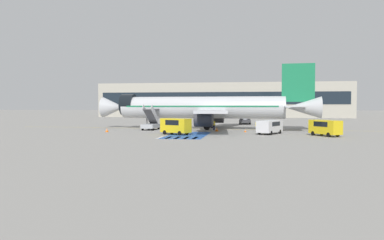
% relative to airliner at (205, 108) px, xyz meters
% --- Properties ---
extents(ground_plane, '(600.00, 600.00, 0.00)m').
position_rel_airliner_xyz_m(ground_plane, '(-1.28, -0.62, -3.96)').
color(ground_plane, gray).
extents(apron_leadline_yellow, '(74.31, 3.75, 0.01)m').
position_rel_airliner_xyz_m(apron_leadline_yellow, '(-0.67, 0.03, -3.96)').
color(apron_leadline_yellow, gold).
rests_on(apron_leadline_yellow, ground_plane).
extents(apron_stand_patch_blue, '(5.59, 13.73, 0.01)m').
position_rel_airliner_xyz_m(apron_stand_patch_blue, '(-0.67, -14.96, -3.96)').
color(apron_stand_patch_blue, '#2856A8').
rests_on(apron_stand_patch_blue, ground_plane).
extents(apron_walkway_bar_0, '(0.44, 3.60, 0.01)m').
position_rel_airliner_xyz_m(apron_walkway_bar_0, '(-3.67, -19.67, -3.96)').
color(apron_walkway_bar_0, silver).
rests_on(apron_walkway_bar_0, ground_plane).
extents(apron_walkway_bar_1, '(0.44, 3.60, 0.01)m').
position_rel_airliner_xyz_m(apron_walkway_bar_1, '(-2.47, -19.67, -3.96)').
color(apron_walkway_bar_1, silver).
rests_on(apron_walkway_bar_1, ground_plane).
extents(apron_walkway_bar_2, '(0.44, 3.60, 0.01)m').
position_rel_airliner_xyz_m(apron_walkway_bar_2, '(-1.27, -19.67, -3.96)').
color(apron_walkway_bar_2, silver).
rests_on(apron_walkway_bar_2, ground_plane).
extents(apron_walkway_bar_3, '(0.44, 3.60, 0.01)m').
position_rel_airliner_xyz_m(apron_walkway_bar_3, '(-0.07, -19.67, -3.96)').
color(apron_walkway_bar_3, silver).
rests_on(apron_walkway_bar_3, ground_plane).
extents(apron_walkway_bar_4, '(0.44, 3.60, 0.01)m').
position_rel_airliner_xyz_m(apron_walkway_bar_4, '(1.13, -19.67, -3.96)').
color(apron_walkway_bar_4, silver).
rests_on(apron_walkway_bar_4, ground_plane).
extents(airliner, '(40.99, 34.15, 11.74)m').
position_rel_airliner_xyz_m(airliner, '(0.00, 0.00, 0.00)').
color(airliner, silver).
rests_on(airliner, ground_plane).
extents(boarding_stairs_forward, '(2.43, 5.32, 4.56)m').
position_rel_airliner_xyz_m(boarding_stairs_forward, '(-9.24, -4.12, -2.90)').
color(boarding_stairs_forward, '#ADB2BA').
rests_on(boarding_stairs_forward, ground_plane).
extents(fuel_tanker, '(2.81, 9.04, 3.43)m').
position_rel_airliner_xyz_m(fuel_tanker, '(6.96, 20.85, -2.24)').
color(fuel_tanker, '#38383D').
rests_on(fuel_tanker, ground_plane).
extents(service_van_0, '(4.21, 5.70, 2.07)m').
position_rel_airliner_xyz_m(service_van_0, '(11.28, -11.02, -2.72)').
color(service_van_0, silver).
rests_on(service_van_0, ground_plane).
extents(service_van_1, '(4.86, 3.63, 2.41)m').
position_rel_airliner_xyz_m(service_van_1, '(-2.63, -14.21, -2.54)').
color(service_van_1, yellow).
rests_on(service_van_1, ground_plane).
extents(service_van_2, '(4.15, 5.03, 2.27)m').
position_rel_airliner_xyz_m(service_van_2, '(18.86, -13.68, -2.62)').
color(service_van_2, yellow).
rests_on(service_van_2, ground_plane).
extents(baggage_cart, '(1.78, 2.75, 0.87)m').
position_rel_airliner_xyz_m(baggage_cart, '(-2.71, -7.13, -3.71)').
color(baggage_cart, gray).
rests_on(baggage_cart, ground_plane).
extents(ground_crew_0, '(0.49, 0.41, 1.79)m').
position_rel_airliner_xyz_m(ground_crew_0, '(2.01, -3.48, -2.93)').
color(ground_crew_0, '#191E38').
rests_on(ground_crew_0, ground_plane).
extents(ground_crew_1, '(0.47, 0.33, 1.76)m').
position_rel_airliner_xyz_m(ground_crew_1, '(9.42, -5.70, -2.95)').
color(ground_crew_1, '#191E38').
rests_on(ground_crew_1, ground_plane).
extents(traffic_cone_0, '(0.57, 0.57, 0.63)m').
position_rel_airliner_xyz_m(traffic_cone_0, '(-14.86, -10.71, -3.65)').
color(traffic_cone_0, orange).
rests_on(traffic_cone_0, ground_plane).
extents(traffic_cone_1, '(0.43, 0.43, 0.47)m').
position_rel_airliner_xyz_m(traffic_cone_1, '(7.55, -7.41, -3.73)').
color(traffic_cone_1, orange).
rests_on(traffic_cone_1, ground_plane).
extents(traffic_cone_2, '(0.61, 0.61, 0.68)m').
position_rel_airliner_xyz_m(traffic_cone_2, '(2.78, -6.20, -3.63)').
color(traffic_cone_2, orange).
rests_on(traffic_cone_2, ground_plane).
extents(terminal_building, '(94.61, 12.10, 12.89)m').
position_rel_airliner_xyz_m(terminal_building, '(-2.83, 74.23, 2.48)').
color(terminal_building, '#B2AD9E').
rests_on(terminal_building, ground_plane).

